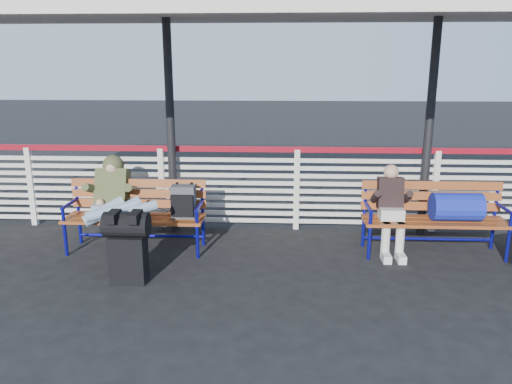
# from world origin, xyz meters

# --- Properties ---
(ground) EXTENTS (60.00, 60.00, 0.00)m
(ground) POSITION_xyz_m (0.00, 0.00, 0.00)
(ground) COLOR black
(ground) RESTS_ON ground
(fence) EXTENTS (12.08, 0.08, 1.24)m
(fence) POSITION_xyz_m (0.00, 1.90, 0.66)
(fence) COLOR silver
(fence) RESTS_ON ground
(canopy) EXTENTS (12.60, 3.60, 3.16)m
(canopy) POSITION_xyz_m (-0.00, 0.87, 3.04)
(canopy) COLOR silver
(canopy) RESTS_ON ground
(luggage_stack) EXTENTS (0.50, 0.28, 0.82)m
(luggage_stack) POSITION_xyz_m (-1.92, -0.10, 0.45)
(luggage_stack) COLOR black
(luggage_stack) RESTS_ON ground
(bench_left) EXTENTS (1.80, 0.56, 0.92)m
(bench_left) POSITION_xyz_m (-1.95, 0.94, 0.58)
(bench_left) COLOR #9A421D
(bench_left) RESTS_ON ground
(bench_right) EXTENTS (1.80, 0.56, 0.92)m
(bench_right) POSITION_xyz_m (1.87, 0.97, 0.60)
(bench_right) COLOR #9A421D
(bench_right) RESTS_ON ground
(traveler_man) EXTENTS (0.93, 1.64, 0.77)m
(traveler_man) POSITION_xyz_m (-2.27, 0.59, 0.70)
(traveler_man) COLOR #8BA6BB
(traveler_man) RESTS_ON ground
(companion_person) EXTENTS (0.32, 0.66, 1.15)m
(companion_person) POSITION_xyz_m (1.18, 0.97, 0.60)
(companion_person) COLOR beige
(companion_person) RESTS_ON ground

